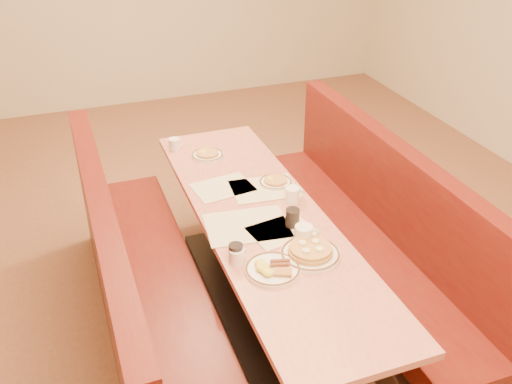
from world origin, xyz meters
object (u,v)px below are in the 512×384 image
object	(u,v)px
diner_table	(262,268)
booth_right	(368,246)
soda_tumbler_near	(236,253)
coffee_mug_d	(175,144)
pancake_plate	(310,252)
coffee_mug_b	(237,256)
coffee_mug_c	(293,194)
coffee_mug_a	(304,234)
soda_tumbler_mid	(292,218)
booth_left	(144,297)
eggs_plate	(272,269)

from	to	relation	value
diner_table	booth_right	distance (m)	0.73
diner_table	soda_tumbler_near	distance (m)	0.62
coffee_mug_d	soda_tumbler_near	world-z (taller)	soda_tumbler_near
pancake_plate	booth_right	bearing A→B (deg)	34.80
coffee_mug_b	coffee_mug_c	size ratio (longest dim) A/B	0.84
coffee_mug_a	pancake_plate	bearing A→B (deg)	-82.56
coffee_mug_d	coffee_mug_a	bearing A→B (deg)	-81.30
soda_tumbler_near	soda_tumbler_mid	distance (m)	0.45
booth_left	soda_tumbler_near	xyz separation A→B (m)	(0.45, -0.35, 0.44)
pancake_plate	coffee_mug_a	xyz separation A→B (m)	(0.02, 0.12, 0.03)
coffee_mug_b	coffee_mug_d	distance (m)	1.41
diner_table	coffee_mug_d	world-z (taller)	coffee_mug_d
coffee_mug_b	coffee_mug_c	world-z (taller)	coffee_mug_c
eggs_plate	coffee_mug_c	world-z (taller)	coffee_mug_c
eggs_plate	coffee_mug_d	xyz separation A→B (m)	(-0.14, 1.53, 0.03)
booth_left	pancake_plate	size ratio (longest dim) A/B	7.98
soda_tumbler_near	coffee_mug_a	bearing A→B (deg)	4.65
diner_table	soda_tumbler_mid	bearing A→B (deg)	-51.50
eggs_plate	soda_tumbler_near	xyz separation A→B (m)	(-0.14, 0.14, 0.03)
soda_tumbler_mid	diner_table	bearing A→B (deg)	128.50
coffee_mug_d	soda_tumbler_mid	bearing A→B (deg)	-79.02
booth_left	booth_right	world-z (taller)	same
pancake_plate	soda_tumbler_mid	size ratio (longest dim) A/B	2.85
booth_right	coffee_mug_a	distance (m)	0.82
coffee_mug_c	diner_table	bearing A→B (deg)	-159.22
booth_left	coffee_mug_b	world-z (taller)	booth_left
booth_right	soda_tumbler_mid	distance (m)	0.77
coffee_mug_c	soda_tumbler_near	size ratio (longest dim) A/B	1.23
coffee_mug_a	soda_tumbler_near	world-z (taller)	same
booth_right	coffee_mug_a	bearing A→B (deg)	-152.63
booth_right	coffee_mug_a	size ratio (longest dim) A/B	18.52
booth_right	eggs_plate	xyz separation A→B (m)	(-0.87, -0.49, 0.41)
coffee_mug_c	booth_right	bearing A→B (deg)	-12.29
diner_table	pancake_plate	distance (m)	0.60
booth_left	soda_tumbler_mid	xyz separation A→B (m)	(0.85, -0.15, 0.44)
coffee_mug_a	coffee_mug_b	bearing A→B (deg)	-156.70
coffee_mug_a	soda_tumbler_mid	distance (m)	0.17
eggs_plate	coffee_mug_b	size ratio (longest dim) A/B	2.66
coffee_mug_d	booth_right	bearing A→B (deg)	-53.30
diner_table	booth_right	bearing A→B (deg)	0.00
soda_tumbler_mid	coffee_mug_c	bearing A→B (deg)	66.12
booth_left	coffee_mug_c	size ratio (longest dim) A/B	19.82
diner_table	coffee_mug_b	xyz separation A→B (m)	(-0.28, -0.37, 0.42)
eggs_plate	coffee_mug_c	xyz separation A→B (m)	(0.37, 0.59, 0.03)
soda_tumbler_near	coffee_mug_d	bearing A→B (deg)	89.86
booth_right	soda_tumbler_mid	xyz separation A→B (m)	(-0.61, -0.15, 0.44)
coffee_mug_d	soda_tumbler_near	bearing A→B (deg)	-97.58
eggs_plate	booth_left	bearing A→B (deg)	140.33
soda_tumbler_mid	booth_right	bearing A→B (deg)	13.80
booth_right	pancake_plate	distance (m)	0.88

